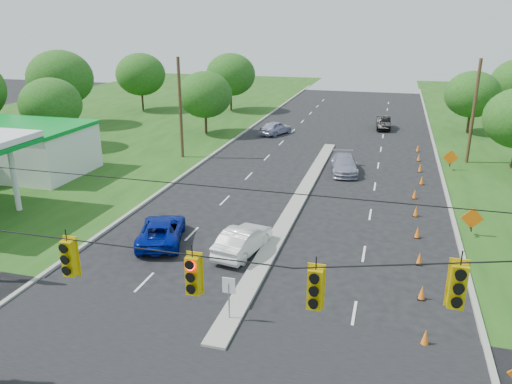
% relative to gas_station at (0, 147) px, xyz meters
% --- Properties ---
extents(curb_left, '(0.25, 110.00, 0.16)m').
position_rel_gas_station_xyz_m(curb_left, '(13.54, 9.76, -2.58)').
color(curb_left, gray).
rests_on(curb_left, ground).
extents(curb_right, '(0.25, 110.00, 0.16)m').
position_rel_gas_station_xyz_m(curb_right, '(33.74, 9.76, -2.58)').
color(curb_right, gray).
rests_on(curb_right, ground).
extents(median, '(1.00, 34.00, 0.18)m').
position_rel_gas_station_xyz_m(median, '(23.64, 0.76, -2.58)').
color(median, gray).
rests_on(median, ground).
extents(median_sign, '(0.55, 0.06, 2.05)m').
position_rel_gas_station_xyz_m(median_sign, '(23.64, -14.24, -1.11)').
color(median_sign, gray).
rests_on(median_sign, ground).
extents(signal_span, '(25.60, 0.32, 9.00)m').
position_rel_gas_station_xyz_m(signal_span, '(23.59, -21.24, 2.40)').
color(signal_span, '#422D1C').
rests_on(signal_span, ground).
extents(utility_pole_far_left, '(0.28, 0.28, 9.00)m').
position_rel_gas_station_xyz_m(utility_pole_far_left, '(11.14, 9.76, 1.92)').
color(utility_pole_far_left, '#422D1C').
rests_on(utility_pole_far_left, ground).
extents(utility_pole_far_right, '(0.28, 0.28, 9.00)m').
position_rel_gas_station_xyz_m(utility_pole_far_right, '(36.14, 14.76, 1.92)').
color(utility_pole_far_right, '#422D1C').
rests_on(utility_pole_far_right, ground).
extents(gas_station, '(18.40, 19.70, 5.20)m').
position_rel_gas_station_xyz_m(gas_station, '(0.00, 0.00, 0.00)').
color(gas_station, white).
rests_on(gas_station, ground).
extents(cone_1, '(0.32, 0.32, 0.70)m').
position_rel_gas_station_xyz_m(cone_1, '(31.47, -13.74, -2.23)').
color(cone_1, orange).
rests_on(cone_1, ground).
extents(cone_2, '(0.32, 0.32, 0.70)m').
position_rel_gas_station_xyz_m(cone_2, '(31.47, -10.24, -2.23)').
color(cone_2, orange).
rests_on(cone_2, ground).
extents(cone_3, '(0.32, 0.32, 0.70)m').
position_rel_gas_station_xyz_m(cone_3, '(31.47, -6.74, -2.23)').
color(cone_3, orange).
rests_on(cone_3, ground).
extents(cone_4, '(0.32, 0.32, 0.70)m').
position_rel_gas_station_xyz_m(cone_4, '(31.47, -3.24, -2.23)').
color(cone_4, orange).
rests_on(cone_4, ground).
extents(cone_5, '(0.32, 0.32, 0.70)m').
position_rel_gas_station_xyz_m(cone_5, '(31.47, 0.26, -2.23)').
color(cone_5, orange).
rests_on(cone_5, ground).
extents(cone_6, '(0.32, 0.32, 0.70)m').
position_rel_gas_station_xyz_m(cone_6, '(31.47, 3.76, -2.23)').
color(cone_6, orange).
rests_on(cone_6, ground).
extents(cone_7, '(0.32, 0.32, 0.70)m').
position_rel_gas_station_xyz_m(cone_7, '(32.07, 7.26, -2.23)').
color(cone_7, orange).
rests_on(cone_7, ground).
extents(cone_8, '(0.32, 0.32, 0.70)m').
position_rel_gas_station_xyz_m(cone_8, '(32.07, 10.76, -2.23)').
color(cone_8, orange).
rests_on(cone_8, ground).
extents(cone_9, '(0.32, 0.32, 0.70)m').
position_rel_gas_station_xyz_m(cone_9, '(32.07, 14.26, -2.23)').
color(cone_9, orange).
rests_on(cone_9, ground).
extents(cone_10, '(0.32, 0.32, 0.70)m').
position_rel_gas_station_xyz_m(cone_10, '(32.07, 17.76, -2.23)').
color(cone_10, orange).
rests_on(cone_10, ground).
extents(work_sign_1, '(1.27, 0.58, 1.37)m').
position_rel_gas_station_xyz_m(work_sign_1, '(34.44, -2.24, -1.48)').
color(work_sign_1, black).
rests_on(work_sign_1, ground).
extents(work_sign_2, '(1.27, 0.58, 1.37)m').
position_rel_gas_station_xyz_m(work_sign_2, '(34.44, 11.76, -1.48)').
color(work_sign_2, black).
rests_on(work_sign_2, ground).
extents(tree_2, '(5.88, 5.88, 6.86)m').
position_rel_gas_station_xyz_m(tree_2, '(-2.36, 9.76, 1.76)').
color(tree_2, black).
rests_on(tree_2, ground).
extents(tree_3, '(7.56, 7.56, 8.82)m').
position_rel_gas_station_xyz_m(tree_3, '(-8.36, 19.76, 3.00)').
color(tree_3, black).
rests_on(tree_3, ground).
extents(tree_4, '(6.72, 6.72, 7.84)m').
position_rel_gas_station_xyz_m(tree_4, '(-4.36, 31.76, 2.38)').
color(tree_4, black).
rests_on(tree_4, ground).
extents(tree_5, '(5.88, 5.88, 6.86)m').
position_rel_gas_station_xyz_m(tree_5, '(9.64, 19.76, 1.76)').
color(tree_5, black).
rests_on(tree_5, ground).
extents(tree_6, '(6.72, 6.72, 7.84)m').
position_rel_gas_station_xyz_m(tree_6, '(7.64, 34.76, 2.38)').
color(tree_6, black).
rests_on(tree_6, ground).
extents(tree_12, '(5.88, 5.88, 6.86)m').
position_rel_gas_station_xyz_m(tree_12, '(37.64, 27.76, 1.76)').
color(tree_12, black).
rests_on(tree_12, ground).
extents(white_sedan, '(2.29, 4.70, 1.48)m').
position_rel_gas_station_xyz_m(white_sedan, '(22.28, -7.81, -1.83)').
color(white_sedan, white).
rests_on(white_sedan, ground).
extents(blue_pickup, '(3.73, 5.51, 1.40)m').
position_rel_gas_station_xyz_m(blue_pickup, '(17.42, -7.69, -1.88)').
color(blue_pickup, '#02148E').
rests_on(blue_pickup, ground).
extents(silver_car_far, '(2.80, 5.26, 1.45)m').
position_rel_gas_station_xyz_m(silver_car_far, '(25.98, 8.82, -1.85)').
color(silver_car_far, '#8B8AA3').
rests_on(silver_car_far, ground).
extents(silver_car_oncoming, '(3.30, 4.66, 1.47)m').
position_rel_gas_station_xyz_m(silver_car_oncoming, '(17.11, 21.62, -1.84)').
color(silver_car_oncoming, '#9F9EC0').
rests_on(silver_car_oncoming, ground).
extents(dark_car_receding, '(1.79, 4.47, 1.44)m').
position_rel_gas_station_xyz_m(dark_car_receding, '(28.49, 27.71, -1.85)').
color(dark_car_receding, black).
rests_on(dark_car_receding, ground).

